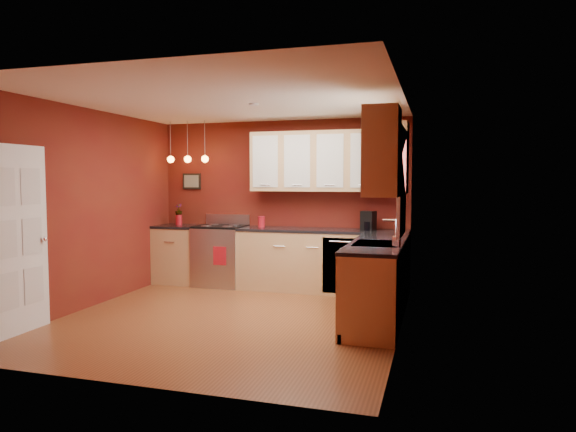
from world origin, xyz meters
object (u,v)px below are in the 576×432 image
(soap_pump, at_px, (397,239))
(red_canister, at_px, (261,222))
(sink, at_px, (376,245))
(coffee_maker, at_px, (368,221))
(gas_range, at_px, (221,255))

(soap_pump, bearing_deg, red_canister, 140.78)
(soap_pump, bearing_deg, sink, 133.95)
(coffee_maker, bearing_deg, red_canister, -160.87)
(red_canister, bearing_deg, sink, -38.23)
(gas_range, bearing_deg, coffee_maker, 0.65)
(sink, height_order, coffee_maker, sink)
(coffee_maker, distance_m, soap_pump, 1.87)
(red_canister, bearing_deg, coffee_maker, -0.19)
(gas_range, xyz_separation_m, red_canister, (0.68, 0.03, 0.54))
(sink, bearing_deg, coffee_maker, 100.92)
(red_canister, bearing_deg, soap_pump, -39.22)
(sink, bearing_deg, gas_range, 150.22)
(sink, bearing_deg, red_canister, 141.77)
(sink, xyz_separation_m, coffee_maker, (-0.29, 1.53, 0.15))
(gas_range, relative_size, sink, 1.59)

